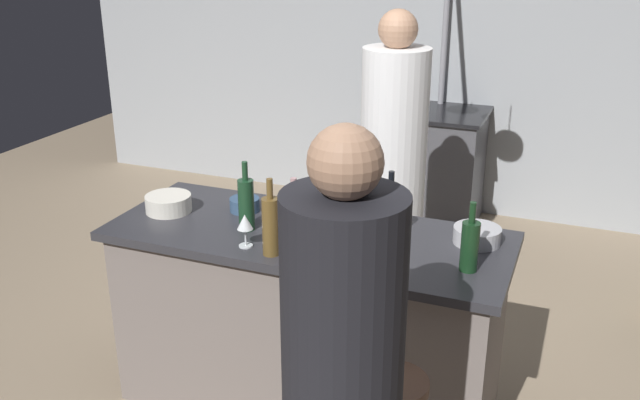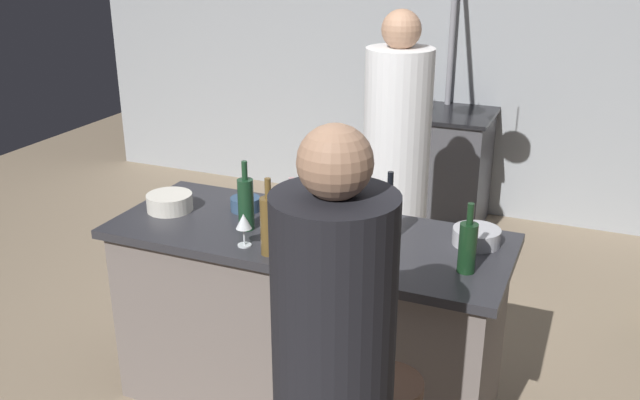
# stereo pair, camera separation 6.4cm
# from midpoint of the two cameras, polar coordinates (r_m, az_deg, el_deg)

# --- Properties ---
(ground_plane) EXTENTS (9.00, 9.00, 0.00)m
(ground_plane) POSITION_cam_midpoint_polar(r_m,az_deg,el_deg) (3.59, -1.45, -15.91)
(ground_plane) COLOR gray
(back_wall) EXTENTS (6.40, 0.16, 2.60)m
(back_wall) POSITION_cam_midpoint_polar(r_m,az_deg,el_deg) (5.66, 10.03, 12.10)
(back_wall) COLOR #9EA3A8
(back_wall) RESTS_ON ground_plane
(kitchen_island) EXTENTS (1.80, 0.72, 0.90)m
(kitchen_island) POSITION_cam_midpoint_polar(r_m,az_deg,el_deg) (3.33, -1.52, -9.69)
(kitchen_island) COLOR slate
(kitchen_island) RESTS_ON ground_plane
(stove_range) EXTENTS (0.80, 0.64, 0.89)m
(stove_range) POSITION_cam_midpoint_polar(r_m,az_deg,el_deg) (5.48, 8.58, 2.68)
(stove_range) COLOR #47474C
(stove_range) RESTS_ON ground_plane
(chef) EXTENTS (0.37, 0.37, 1.77)m
(chef) POSITION_cam_midpoint_polar(r_m,az_deg,el_deg) (4.03, 5.44, 1.68)
(chef) COLOR white
(chef) RESTS_ON ground_plane
(overhead_pot_rack) EXTENTS (0.88, 1.49, 2.17)m
(overhead_pot_rack) POSITION_cam_midpoint_polar(r_m,az_deg,el_deg) (4.67, 8.04, 14.92)
(overhead_pot_rack) COLOR gray
(overhead_pot_rack) RESTS_ON ground_plane
(cutting_board) EXTENTS (0.32, 0.22, 0.02)m
(cutting_board) POSITION_cam_midpoint_polar(r_m,az_deg,el_deg) (3.26, 0.53, -1.39)
(cutting_board) COLOR #997047
(cutting_board) RESTS_ON kitchen_island
(pepper_mill) EXTENTS (0.05, 0.05, 0.21)m
(pepper_mill) POSITION_cam_midpoint_polar(r_m,az_deg,el_deg) (3.11, -2.88, -0.66)
(pepper_mill) COLOR #382319
(pepper_mill) RESTS_ON kitchen_island
(wine_bottle_green) EXTENTS (0.07, 0.07, 0.32)m
(wine_bottle_green) POSITION_cam_midpoint_polar(r_m,az_deg,el_deg) (3.13, -6.60, -0.29)
(wine_bottle_green) COLOR #193D23
(wine_bottle_green) RESTS_ON kitchen_island
(wine_bottle_amber) EXTENTS (0.07, 0.07, 0.33)m
(wine_bottle_amber) POSITION_cam_midpoint_polar(r_m,az_deg,el_deg) (2.88, -4.66, -2.05)
(wine_bottle_amber) COLOR brown
(wine_bottle_amber) RESTS_ON kitchen_island
(wine_bottle_red) EXTENTS (0.07, 0.07, 0.29)m
(wine_bottle_red) POSITION_cam_midpoint_polar(r_m,az_deg,el_deg) (2.80, 11.44, -3.60)
(wine_bottle_red) COLOR #143319
(wine_bottle_red) RESTS_ON kitchen_island
(wine_bottle_dark) EXTENTS (0.07, 0.07, 0.31)m
(wine_bottle_dark) POSITION_cam_midpoint_polar(r_m,az_deg,el_deg) (3.04, 5.12, -1.04)
(wine_bottle_dark) COLOR black
(wine_bottle_dark) RESTS_ON kitchen_island
(wine_bottle_rose) EXTENTS (0.07, 0.07, 0.32)m
(wine_bottle_rose) POSITION_cam_midpoint_polar(r_m,az_deg,el_deg) (2.90, -2.74, -1.90)
(wine_bottle_rose) COLOR #B78C8E
(wine_bottle_rose) RESTS_ON kitchen_island
(wine_glass_near_left_guest) EXTENTS (0.07, 0.07, 0.15)m
(wine_glass_near_left_guest) POSITION_cam_midpoint_polar(r_m,az_deg,el_deg) (2.89, 2.58, -2.42)
(wine_glass_near_left_guest) COLOR silver
(wine_glass_near_left_guest) RESTS_ON kitchen_island
(wine_glass_near_right_guest) EXTENTS (0.07, 0.07, 0.15)m
(wine_glass_near_right_guest) POSITION_cam_midpoint_polar(r_m,az_deg,el_deg) (3.00, -0.97, -1.54)
(wine_glass_near_right_guest) COLOR silver
(wine_glass_near_right_guest) RESTS_ON kitchen_island
(wine_glass_by_chef) EXTENTS (0.07, 0.07, 0.15)m
(wine_glass_by_chef) POSITION_cam_midpoint_polar(r_m,az_deg,el_deg) (2.97, -6.74, -1.92)
(wine_glass_by_chef) COLOR silver
(wine_glass_by_chef) RESTS_ON kitchen_island
(mixing_bowl_ceramic) EXTENTS (0.22, 0.22, 0.08)m
(mixing_bowl_ceramic) POSITION_cam_midpoint_polar(r_m,az_deg,el_deg) (3.42, -12.74, -0.27)
(mixing_bowl_ceramic) COLOR silver
(mixing_bowl_ceramic) RESTS_ON kitchen_island
(mixing_bowl_blue) EXTENTS (0.14, 0.14, 0.06)m
(mixing_bowl_blue) POSITION_cam_midpoint_polar(r_m,az_deg,el_deg) (3.37, -6.69, -0.36)
(mixing_bowl_blue) COLOR #334C6B
(mixing_bowl_blue) RESTS_ON kitchen_island
(mixing_bowl_steel) EXTENTS (0.20, 0.20, 0.07)m
(mixing_bowl_steel) POSITION_cam_midpoint_polar(r_m,az_deg,el_deg) (3.08, 12.06, -2.81)
(mixing_bowl_steel) COLOR #B7B7BC
(mixing_bowl_steel) RESTS_ON kitchen_island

